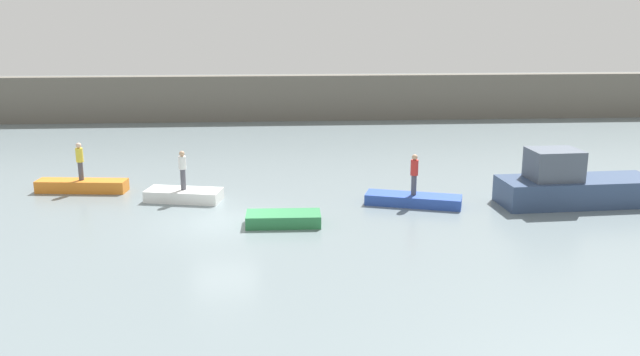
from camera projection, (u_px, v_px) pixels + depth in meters
ground_plane at (223, 222)px, 25.95m from camera, size 120.00×120.00×0.00m
embankment_wall at (246, 98)px, 49.07m from camera, size 80.00×1.20×3.27m
motorboat at (572, 186)px, 28.18m from camera, size 6.61×2.55×2.36m
rowboat_orange at (82, 186)px, 30.23m from camera, size 4.06×1.34×0.54m
rowboat_white at (184, 195)px, 28.80m from camera, size 3.36×1.90×0.49m
rowboat_green at (283, 219)px, 25.59m from camera, size 2.83×1.32×0.47m
rowboat_blue at (413, 200)px, 28.17m from camera, size 4.10×2.27×0.44m
person_yellow_shirt at (80, 159)px, 29.93m from camera, size 0.32×0.32×1.69m
person_red_shirt at (414, 172)px, 27.89m from camera, size 0.32×0.32×1.72m
person_white_shirt at (183, 168)px, 28.51m from camera, size 0.32×0.32×1.68m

